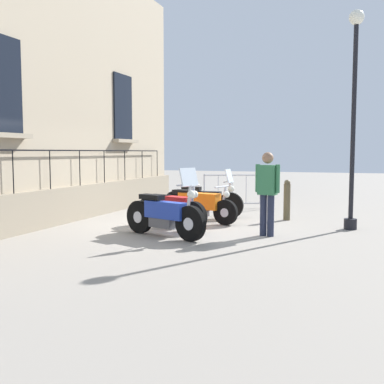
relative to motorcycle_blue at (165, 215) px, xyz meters
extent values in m
plane|color=gray|center=(-0.43, 1.51, -0.46)|extent=(60.00, 60.00, 0.00)
cube|color=tan|center=(-3.40, 1.51, 3.01)|extent=(0.60, 11.45, 6.94)
cube|color=gray|center=(-3.02, 1.51, -0.02)|extent=(0.20, 11.45, 0.88)
cube|color=black|center=(-3.08, 4.02, 2.63)|extent=(0.06, 1.09, 1.94)
cube|color=gray|center=(-3.00, 4.02, 1.60)|extent=(0.24, 1.29, 0.10)
cube|color=black|center=(-3.08, -1.01, 2.63)|extent=(0.06, 1.09, 1.94)
cube|color=gray|center=(-3.00, -1.01, 1.60)|extent=(0.24, 1.29, 0.10)
cube|color=black|center=(-2.98, 1.51, 1.31)|extent=(0.03, 9.62, 0.03)
cylinder|color=black|center=(-2.98, -0.90, 0.86)|extent=(0.02, 0.02, 0.89)
cylinder|color=black|center=(-2.98, 0.30, 0.86)|extent=(0.02, 0.02, 0.89)
cylinder|color=black|center=(-2.98, 1.51, 0.86)|extent=(0.02, 0.02, 0.89)
cylinder|color=black|center=(-2.98, 2.71, 0.86)|extent=(0.02, 0.02, 0.89)
cylinder|color=black|center=(-2.98, 3.91, 0.86)|extent=(0.02, 0.02, 0.89)
cylinder|color=black|center=(-2.98, 5.11, 0.86)|extent=(0.02, 0.02, 0.89)
cylinder|color=black|center=(-2.98, 6.31, 0.86)|extent=(0.02, 0.02, 0.89)
cylinder|color=black|center=(0.65, -0.25, -0.11)|extent=(0.69, 0.36, 0.70)
cylinder|color=silver|center=(0.65, -0.25, -0.11)|extent=(0.28, 0.22, 0.24)
cylinder|color=black|center=(-0.69, 0.26, -0.11)|extent=(0.69, 0.36, 0.70)
cylinder|color=silver|center=(-0.69, 0.26, -0.11)|extent=(0.28, 0.22, 0.24)
cube|color=#1E389E|center=(0.03, -0.01, 0.10)|extent=(1.01, 0.58, 0.34)
cube|color=#4C4C51|center=(-0.07, 0.02, -0.14)|extent=(0.62, 0.40, 0.24)
cube|color=black|center=(-0.34, 0.13, 0.34)|extent=(0.59, 0.41, 0.10)
cylinder|color=silver|center=(0.60, -0.23, 0.27)|extent=(0.17, 0.11, 0.76)
cylinder|color=silver|center=(0.55, -0.21, 0.64)|extent=(0.23, 0.53, 0.04)
sphere|color=white|center=(0.67, -0.26, 0.46)|extent=(0.16, 0.16, 0.16)
cylinder|color=silver|center=(-0.20, 0.22, -0.26)|extent=(0.86, 0.39, 0.08)
cube|color=silver|center=(0.61, -0.23, 0.79)|extent=(0.27, 0.46, 0.36)
cylinder|color=black|center=(0.35, 0.78, -0.12)|extent=(0.66, 0.34, 0.66)
cylinder|color=silver|center=(0.35, 0.78, -0.12)|extent=(0.26, 0.21, 0.23)
cylinder|color=black|center=(-0.95, 1.26, -0.12)|extent=(0.66, 0.34, 0.66)
cylinder|color=silver|center=(-0.95, 1.26, -0.12)|extent=(0.26, 0.21, 0.23)
cube|color=red|center=(-0.25, 1.00, 0.10)|extent=(0.99, 0.59, 0.37)
cube|color=#4C4C51|center=(-0.34, 1.04, -0.16)|extent=(0.61, 0.40, 0.23)
cube|color=black|center=(-0.61, 1.14, 0.24)|extent=(0.59, 0.41, 0.10)
cylinder|color=silver|center=(0.31, 0.80, 0.21)|extent=(0.17, 0.11, 0.68)
cylinder|color=silver|center=(0.26, 0.81, 0.54)|extent=(0.24, 0.57, 0.04)
sphere|color=white|center=(0.37, 0.77, 0.36)|extent=(0.16, 0.16, 0.16)
cylinder|color=silver|center=(-0.47, 1.24, -0.27)|extent=(0.83, 0.38, 0.08)
cylinder|color=black|center=(0.75, 1.90, -0.15)|extent=(0.62, 0.23, 0.61)
cylinder|color=silver|center=(0.75, 1.90, -0.15)|extent=(0.24, 0.18, 0.21)
cylinder|color=black|center=(-0.75, 2.20, -0.15)|extent=(0.62, 0.23, 0.61)
cylinder|color=silver|center=(-0.75, 2.20, -0.15)|extent=(0.24, 0.18, 0.21)
cube|color=orange|center=(0.05, 2.04, 0.08)|extent=(1.09, 0.51, 0.39)
cube|color=#4C4C51|center=(-0.05, 2.06, -0.18)|extent=(0.67, 0.37, 0.21)
cube|color=black|center=(-0.36, 2.12, 0.28)|extent=(0.63, 0.39, 0.10)
cylinder|color=silver|center=(0.70, 1.91, 0.15)|extent=(0.17, 0.09, 0.62)
cylinder|color=silver|center=(0.66, 1.92, 0.46)|extent=(0.17, 0.68, 0.04)
sphere|color=white|center=(0.77, 1.89, 0.28)|extent=(0.16, 0.16, 0.16)
cylinder|color=silver|center=(-0.22, 2.27, -0.29)|extent=(0.94, 0.27, 0.08)
cylinder|color=black|center=(0.58, 3.00, -0.12)|extent=(0.68, 0.11, 0.68)
cylinder|color=silver|center=(0.58, 3.00, -0.12)|extent=(0.24, 0.13, 0.24)
cylinder|color=black|center=(-0.96, 3.01, -0.12)|extent=(0.68, 0.11, 0.68)
cylinder|color=silver|center=(-0.96, 3.01, -0.12)|extent=(0.24, 0.13, 0.24)
cube|color=black|center=(-0.14, 3.01, 0.08)|extent=(0.89, 0.26, 0.31)
cube|color=#4C4C51|center=(-0.24, 3.01, -0.15)|extent=(0.54, 0.21, 0.24)
cube|color=black|center=(-0.50, 3.01, 0.30)|extent=(0.50, 0.23, 0.10)
cylinder|color=silver|center=(0.53, 3.00, 0.19)|extent=(0.16, 0.06, 0.63)
cylinder|color=silver|center=(0.48, 3.00, 0.50)|extent=(0.04, 0.56, 0.04)
sphere|color=white|center=(0.60, 3.00, 0.32)|extent=(0.16, 0.16, 0.16)
cylinder|color=silver|center=(-0.41, 3.15, -0.27)|extent=(0.80, 0.08, 0.08)
cube|color=silver|center=(0.54, 3.00, 0.65)|extent=(0.12, 0.46, 0.36)
cylinder|color=black|center=(3.54, 2.28, -0.34)|extent=(0.28, 0.28, 0.24)
cylinder|color=black|center=(3.54, 2.28, 1.83)|extent=(0.10, 0.10, 4.57)
sphere|color=white|center=(3.54, 2.28, 4.16)|extent=(0.32, 0.32, 0.32)
cylinder|color=#B7B7BF|center=(-0.74, 4.82, 0.07)|extent=(0.05, 0.05, 1.05)
cylinder|color=#B7B7BF|center=(1.27, 5.60, 0.07)|extent=(0.05, 0.05, 1.05)
cylinder|color=#B7B7BF|center=(0.26, 5.21, 0.56)|extent=(2.02, 0.81, 0.04)
cylinder|color=#B7B7BF|center=(0.26, 5.21, -0.31)|extent=(2.02, 0.81, 0.04)
cylinder|color=#B7B7BF|center=(-0.34, 4.98, 0.14)|extent=(0.02, 0.02, 0.87)
cylinder|color=#B7B7BF|center=(0.06, 5.13, 0.14)|extent=(0.02, 0.02, 0.87)
cylinder|color=#B7B7BF|center=(0.46, 5.29, 0.14)|extent=(0.02, 0.02, 0.87)
cylinder|color=#B7B7BF|center=(0.87, 5.44, 0.14)|extent=(0.02, 0.02, 0.87)
cylinder|color=brown|center=(2.00, 3.21, 0.00)|extent=(0.17, 0.17, 0.92)
sphere|color=brown|center=(2.00, 3.21, 0.50)|extent=(0.15, 0.15, 0.15)
cylinder|color=#23283D|center=(1.85, 0.84, -0.03)|extent=(0.14, 0.14, 0.86)
cylinder|color=#23283D|center=(2.01, 0.81, -0.03)|extent=(0.14, 0.14, 0.86)
cube|color=#337247|center=(1.93, 0.82, 0.70)|extent=(0.40, 0.29, 0.61)
sphere|color=#8C664C|center=(1.93, 0.82, 1.15)|extent=(0.23, 0.23, 0.23)
cylinder|color=#337247|center=(1.72, 0.87, 0.73)|extent=(0.09, 0.09, 0.58)
cylinder|color=#337247|center=(2.15, 0.78, 0.73)|extent=(0.09, 0.09, 0.58)
camera|label=1|loc=(3.62, -8.47, 1.27)|focal=42.86mm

